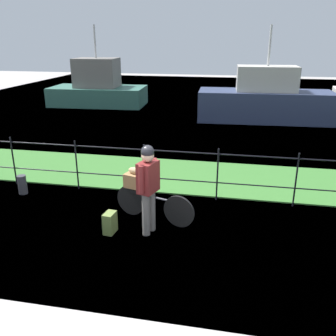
% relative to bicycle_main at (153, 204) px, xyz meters
% --- Properties ---
extents(ground_plane, '(60.00, 60.00, 0.00)m').
position_rel_bicycle_main_xyz_m(ground_plane, '(0.34, -0.75, -0.34)').
color(ground_plane, '#9E9993').
extents(grass_strip, '(27.00, 2.40, 0.03)m').
position_rel_bicycle_main_xyz_m(grass_strip, '(0.34, 2.49, -0.32)').
color(grass_strip, '#38702D').
rests_on(grass_strip, ground).
extents(harbor_water, '(30.00, 30.00, 0.00)m').
position_rel_bicycle_main_xyz_m(harbor_water, '(0.34, 12.33, -0.33)').
color(harbor_water, '#426684').
rests_on(harbor_water, ground).
extents(iron_fence, '(18.04, 0.04, 1.19)m').
position_rel_bicycle_main_xyz_m(iron_fence, '(0.34, 1.17, 0.35)').
color(iron_fence, black).
rests_on(iron_fence, ground).
extents(bicycle_main, '(1.66, 0.55, 0.63)m').
position_rel_bicycle_main_xyz_m(bicycle_main, '(0.00, 0.00, 0.00)').
color(bicycle_main, black).
rests_on(bicycle_main, ground).
extents(wooden_crate, '(0.45, 0.39, 0.28)m').
position_rel_bicycle_main_xyz_m(wooden_crate, '(-0.39, 0.12, 0.43)').
color(wooden_crate, olive).
rests_on(wooden_crate, bicycle_main).
extents(terrier_dog, '(0.32, 0.22, 0.18)m').
position_rel_bicycle_main_xyz_m(terrier_dog, '(-0.36, 0.11, 0.65)').
color(terrier_dog, tan).
rests_on(terrier_dog, wooden_crate).
extents(cyclist_person, '(0.37, 0.52, 1.68)m').
position_rel_bicycle_main_xyz_m(cyclist_person, '(0.03, -0.48, 0.67)').
color(cyclist_person, slate).
rests_on(cyclist_person, ground).
extents(backpack_on_paving, '(0.21, 0.30, 0.40)m').
position_rel_bicycle_main_xyz_m(backpack_on_paving, '(-0.67, -0.64, -0.14)').
color(backpack_on_paving, olive).
rests_on(backpack_on_paving, ground).
extents(mooring_bollard, '(0.20, 0.20, 0.44)m').
position_rel_bicycle_main_xyz_m(mooring_bollard, '(-3.26, 0.67, -0.11)').
color(mooring_bollard, '#38383D').
rests_on(mooring_bollard, ground).
extents(moored_boat_near, '(5.65, 2.12, 3.89)m').
position_rel_bicycle_main_xyz_m(moored_boat_near, '(2.59, 9.73, 0.53)').
color(moored_boat_near, '#2D3856').
rests_on(moored_boat_near, ground).
extents(moored_boat_mid, '(4.99, 2.61, 4.00)m').
position_rel_bicycle_main_xyz_m(moored_boat_mid, '(-5.80, 11.98, 0.52)').
color(moored_boat_mid, '#336656').
rests_on(moored_boat_mid, ground).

